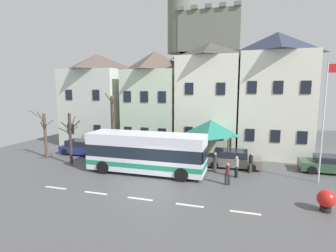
# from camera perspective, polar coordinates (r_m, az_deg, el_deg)

# --- Properties ---
(ground_plane) EXTENTS (40.00, 60.00, 0.07)m
(ground_plane) POSITION_cam_1_polar(r_m,az_deg,el_deg) (18.05, -3.67, -13.13)
(ground_plane) COLOR #505052
(townhouse_00) EXTENTS (6.68, 6.30, 10.33)m
(townhouse_00) POSITION_cam_1_polar(r_m,az_deg,el_deg) (32.71, -14.63, 5.57)
(townhouse_00) COLOR silver
(townhouse_00) RESTS_ON ground_plane
(townhouse_01) EXTENTS (5.55, 6.40, 10.40)m
(townhouse_01) POSITION_cam_1_polar(r_m,az_deg,el_deg) (29.65, -2.73, 5.64)
(townhouse_01) COLOR beige
(townhouse_01) RESTS_ON ground_plane
(townhouse_02) EXTENTS (5.84, 5.78, 10.97)m
(townhouse_02) POSITION_cam_1_polar(r_m,az_deg,el_deg) (27.88, 8.77, 5.98)
(townhouse_02) COLOR silver
(townhouse_02) RESTS_ON ground_plane
(townhouse_03) EXTENTS (6.39, 6.55, 11.69)m
(townhouse_03) POSITION_cam_1_polar(r_m,az_deg,el_deg) (28.04, 21.76, 6.24)
(townhouse_03) COLOR silver
(townhouse_03) RESTS_ON ground_plane
(hilltop_castle) EXTENTS (35.39, 35.39, 21.90)m
(hilltop_castle) POSITION_cam_1_polar(r_m,az_deg,el_deg) (50.15, 9.11, 8.95)
(hilltop_castle) COLOR #635C52
(hilltop_castle) RESTS_ON ground_plane
(transit_bus) EXTENTS (9.13, 2.81, 3.05)m
(transit_bus) POSITION_cam_1_polar(r_m,az_deg,el_deg) (20.70, -4.61, -5.77)
(transit_bus) COLOR white
(transit_bus) RESTS_ON ground_plane
(bus_shelter) EXTENTS (3.60, 3.60, 3.75)m
(bus_shelter) POSITION_cam_1_polar(r_m,az_deg,el_deg) (23.51, 9.10, -0.39)
(bus_shelter) COLOR #473D33
(bus_shelter) RESTS_ON ground_plane
(parked_car_00) EXTENTS (4.44, 1.99, 1.42)m
(parked_car_00) POSITION_cam_1_polar(r_m,az_deg,el_deg) (27.61, -17.87, -4.40)
(parked_car_00) COLOR navy
(parked_car_00) RESTS_ON ground_plane
(parked_car_01) EXTENTS (4.43, 2.03, 1.41)m
(parked_car_01) POSITION_cam_1_polar(r_m,az_deg,el_deg) (22.84, 13.61, -6.84)
(parked_car_01) COLOR #70665C
(parked_car_01) RESTS_ON ground_plane
(parked_car_02) EXTENTS (4.47, 2.05, 1.30)m
(parked_car_02) POSITION_cam_1_polar(r_m,az_deg,el_deg) (24.40, 31.52, -6.98)
(parked_car_02) COLOR #315237
(parked_car_02) RESTS_ON ground_plane
(pedestrian_00) EXTENTS (0.32, 0.38, 1.54)m
(pedestrian_00) POSITION_cam_1_polar(r_m,az_deg,el_deg) (21.27, 10.00, -7.54)
(pedestrian_00) COLOR #38332D
(pedestrian_00) RESTS_ON ground_plane
(pedestrian_01) EXTENTS (0.30, 0.32, 1.59)m
(pedestrian_01) POSITION_cam_1_polar(r_m,az_deg,el_deg) (21.65, 17.21, -7.38)
(pedestrian_01) COLOR #38332D
(pedestrian_01) RESTS_ON ground_plane
(pedestrian_02) EXTENTS (0.39, 0.28, 1.53)m
(pedestrian_02) POSITION_cam_1_polar(r_m,az_deg,el_deg) (18.70, 12.59, -9.92)
(pedestrian_02) COLOR #2D2D38
(pedestrian_02) RESTS_ON ground_plane
(pedestrian_03) EXTENTS (0.29, 0.38, 1.59)m
(pedestrian_03) POSITION_cam_1_polar(r_m,az_deg,el_deg) (20.38, 14.38, -8.38)
(pedestrian_03) COLOR black
(pedestrian_03) RESTS_ON ground_plane
(public_bench) EXTENTS (1.55, 0.48, 0.87)m
(public_bench) POSITION_cam_1_polar(r_m,az_deg,el_deg) (25.69, 14.55, -5.70)
(public_bench) COLOR #33473D
(public_bench) RESTS_ON ground_plane
(flagpole) EXTENTS (0.95, 0.10, 8.12)m
(flagpole) POSITION_cam_1_polar(r_m,az_deg,el_deg) (20.71, 30.45, 1.84)
(flagpole) COLOR silver
(flagpole) RESTS_ON ground_plane
(harbour_buoy) EXTENTS (0.93, 0.93, 1.18)m
(harbour_buoy) POSITION_cam_1_polar(r_m,az_deg,el_deg) (16.89, 30.67, -13.34)
(harbour_buoy) COLOR black
(harbour_buoy) RESTS_ON ground_plane
(bare_tree_00) EXTENTS (1.70, 1.60, 4.54)m
(bare_tree_00) POSITION_cam_1_polar(r_m,az_deg,el_deg) (27.54, -24.75, -1.52)
(bare_tree_00) COLOR brown
(bare_tree_00) RESTS_ON ground_plane
(bare_tree_01) EXTENTS (2.01, 1.80, 4.40)m
(bare_tree_01) POSITION_cam_1_polar(r_m,az_deg,el_deg) (24.06, -20.08, -2.31)
(bare_tree_01) COLOR #382D28
(bare_tree_01) RESTS_ON ground_plane
(bare_tree_02) EXTENTS (1.08, 1.80, 6.04)m
(bare_tree_02) POSITION_cam_1_polar(r_m,az_deg,el_deg) (25.47, -11.67, 0.01)
(bare_tree_02) COLOR #47382D
(bare_tree_02) RESTS_ON ground_plane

